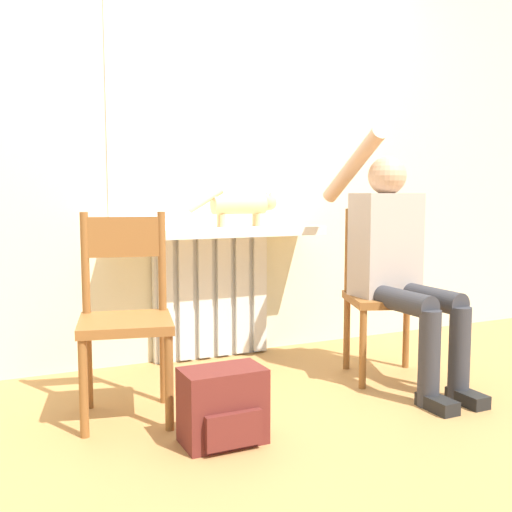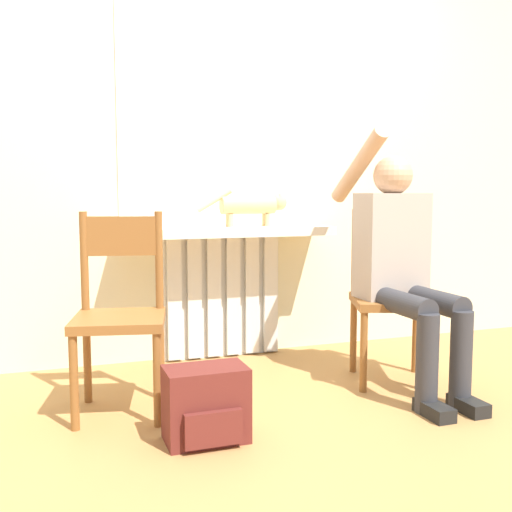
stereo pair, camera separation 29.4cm
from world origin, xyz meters
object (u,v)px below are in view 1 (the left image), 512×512
Objects in this scene: chair_left at (125,314)px; person at (398,258)px; cat at (245,205)px; chair_right at (384,291)px; backpack at (223,407)px.

person is at bearing 7.54° from chair_left.
cat is (-0.52, 0.73, 0.26)m from person.
backpack is (-1.10, -0.45, -0.31)m from chair_right.
cat is at bearing 125.47° from person.
chair_right is 0.23m from person.
cat is 1.42m from backpack.
cat reaches higher than chair_left.
chair_left is at bearing 174.90° from person.
backpack is at bearing -137.60° from chair_right.
chair_left is at bearing 120.96° from backpack.
person is (1.36, -0.12, 0.19)m from chair_left.
chair_left is 0.68× the size of person.
chair_right is at bearing 83.11° from person.
person is 4.06× the size of backpack.
person is 2.41× the size of cat.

